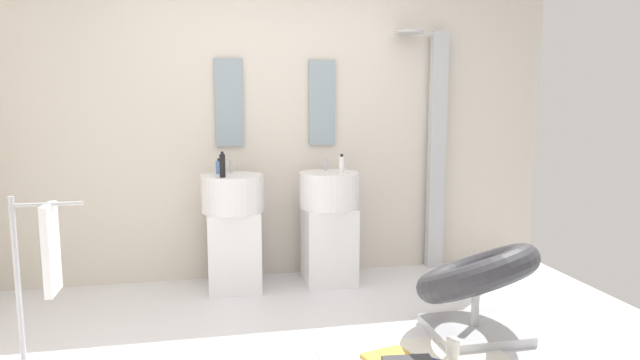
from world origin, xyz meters
The scene contains 13 objects.
rear_partition centered at (0.00, 1.65, 1.30)m, with size 4.80×0.10×2.60m, color beige.
pedestal_sink_left centered at (-0.38, 1.30, 0.49)m, with size 0.48×0.48×1.00m.
pedestal_sink_right centered at (0.38, 1.30, 0.49)m, with size 0.48×0.48×1.00m.
vanity_mirror_left centered at (-0.38, 1.58, 1.45)m, with size 0.22×0.03×0.70m, color #8C9EA8.
vanity_mirror_right centered at (0.38, 1.58, 1.45)m, with size 0.22×0.03×0.70m, color #8C9EA8.
shower_column centered at (1.38, 1.53, 1.08)m, with size 0.49×0.24×2.05m.
lounge_chair centered at (1.05, 0.12, 0.35)m, with size 1.10×1.10×0.65m.
towel_rack centered at (-1.45, 0.27, 0.63)m, with size 0.37×0.22×0.95m.
magazine_ochre centered at (0.41, -0.10, 0.02)m, with size 0.26×0.17×0.02m, color gold.
coffee_mug centered at (0.77, -0.16, 0.06)m, with size 0.08×0.08×0.11m, color white.
soap_bottle_blue centered at (-0.47, 1.39, 0.96)m, with size 0.06×0.06×0.12m.
soap_bottle_white centered at (0.45, 1.16, 0.98)m, with size 0.04×0.04×0.16m.
soap_bottle_black centered at (-0.46, 1.17, 0.99)m, with size 0.04×0.04×0.19m.
Camera 1 is at (-0.56, -2.84, 1.43)m, focal length 30.24 mm.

